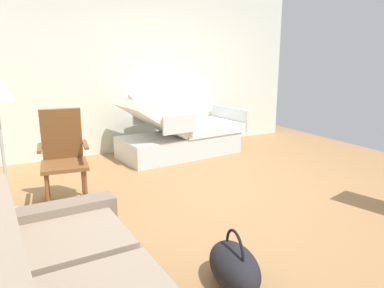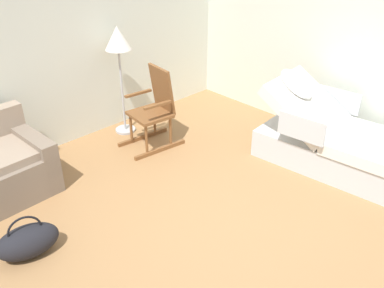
# 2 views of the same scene
# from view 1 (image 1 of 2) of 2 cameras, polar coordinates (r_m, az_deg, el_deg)

# --- Properties ---
(ground_plane) EXTENTS (6.70, 6.70, 0.00)m
(ground_plane) POSITION_cam_1_polar(r_m,az_deg,el_deg) (4.47, 6.47, -7.53)
(ground_plane) COLOR #9E7247
(side_wall) EXTENTS (0.10, 5.56, 2.70)m
(side_wall) POSITION_cam_1_polar(r_m,az_deg,el_deg) (6.45, -6.33, 11.29)
(side_wall) COLOR silver
(side_wall) RESTS_ON ground
(hospital_bed) EXTENTS (1.17, 2.14, 1.10)m
(hospital_bed) POSITION_cam_1_polar(r_m,az_deg,el_deg) (6.01, -1.93, 1.18)
(hospital_bed) COLOR silver
(hospital_bed) RESTS_ON ground
(rocking_chair) EXTENTS (0.81, 0.56, 1.05)m
(rocking_chair) POSITION_cam_1_polar(r_m,az_deg,el_deg) (4.25, -19.36, -2.21)
(rocking_chair) COLOR brown
(rocking_chair) RESTS_ON ground
(duffel_bag) EXTENTS (0.61, 0.42, 0.43)m
(duffel_bag) POSITION_cam_1_polar(r_m,az_deg,el_deg) (2.75, 6.60, -18.42)
(duffel_bag) COLOR black
(duffel_bag) RESTS_ON ground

